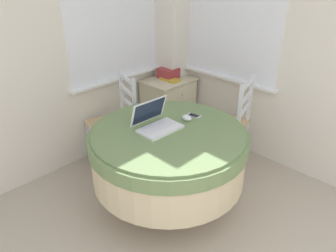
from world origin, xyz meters
name	(u,v)px	position (x,y,z in m)	size (l,w,h in m)	color
corner_room_shell	(202,52)	(1.42, 2.17, 1.28)	(4.60, 5.23, 2.55)	silver
round_dining_table	(168,151)	(1.08, 2.19, 0.55)	(1.23, 1.23, 0.73)	#4C3D2D
laptop	(156,122)	(1.05, 2.29, 0.78)	(0.34, 0.28, 0.21)	white
computer_mouse	(187,118)	(1.31, 2.21, 0.75)	(0.06, 0.09, 0.05)	white
cell_phone	(194,116)	(1.41, 2.22, 0.74)	(0.07, 0.13, 0.01)	#B2B7BC
dining_chair_near_back_window	(116,122)	(1.23, 3.08, 0.44)	(0.53, 0.49, 0.92)	tan
dining_chair_near_right_window	(228,123)	(1.99, 2.25, 0.44)	(0.49, 0.53, 0.92)	tan
corner_cabinet	(169,107)	(2.04, 3.12, 0.34)	(0.56, 0.44, 0.67)	beige
storage_box	(168,73)	(2.08, 3.16, 0.73)	(0.19, 0.20, 0.12)	#9E3338
book_on_cabinet	(170,79)	(2.03, 3.09, 0.69)	(0.13, 0.22, 0.02)	gold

